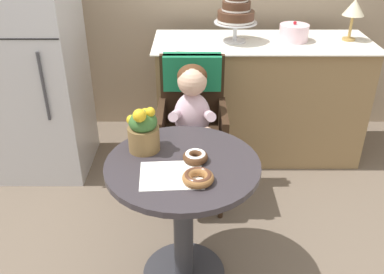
# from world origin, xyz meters

# --- Properties ---
(ground_plane) EXTENTS (8.00, 8.00, 0.00)m
(ground_plane) POSITION_xyz_m (0.00, 0.00, 0.00)
(ground_plane) COLOR #6B5B4C
(cafe_table) EXTENTS (0.72, 0.72, 0.72)m
(cafe_table) POSITION_xyz_m (0.00, 0.00, 0.51)
(cafe_table) COLOR #332D33
(cafe_table) RESTS_ON ground
(wicker_chair) EXTENTS (0.42, 0.45, 0.95)m
(wicker_chair) POSITION_xyz_m (0.04, 0.75, 0.64)
(wicker_chair) COLOR #332114
(wicker_chair) RESTS_ON ground
(seated_child) EXTENTS (0.27, 0.32, 0.73)m
(seated_child) POSITION_xyz_m (0.04, 0.59, 0.68)
(seated_child) COLOR silver
(seated_child) RESTS_ON ground
(paper_napkin) EXTENTS (0.29, 0.24, 0.00)m
(paper_napkin) POSITION_xyz_m (-0.05, -0.10, 0.72)
(paper_napkin) COLOR white
(paper_napkin) RESTS_ON cafe_table
(donut_front) EXTENTS (0.14, 0.14, 0.04)m
(donut_front) POSITION_xyz_m (0.07, -0.15, 0.74)
(donut_front) COLOR #936033
(donut_front) RESTS_ON cafe_table
(donut_mid) EXTENTS (0.12, 0.12, 0.04)m
(donut_mid) POSITION_xyz_m (0.06, 0.01, 0.74)
(donut_mid) COLOR #4C2D19
(donut_mid) RESTS_ON cafe_table
(flower_vase) EXTENTS (0.15, 0.16, 0.24)m
(flower_vase) POSITION_xyz_m (-0.19, 0.12, 0.83)
(flower_vase) COLOR brown
(flower_vase) RESTS_ON cafe_table
(display_counter) EXTENTS (1.56, 0.62, 0.90)m
(display_counter) POSITION_xyz_m (0.55, 1.30, 0.45)
(display_counter) COLOR #93754C
(display_counter) RESTS_ON ground
(tiered_cake_stand) EXTENTS (0.30, 0.30, 0.33)m
(tiered_cake_stand) POSITION_xyz_m (0.35, 1.30, 1.10)
(tiered_cake_stand) COLOR silver
(tiered_cake_stand) RESTS_ON display_counter
(round_layer_cake) EXTENTS (0.20, 0.20, 0.14)m
(round_layer_cake) POSITION_xyz_m (0.76, 1.32, 0.96)
(round_layer_cake) COLOR silver
(round_layer_cake) RESTS_ON display_counter
(table_lamp) EXTENTS (0.15, 0.15, 0.28)m
(table_lamp) POSITION_xyz_m (1.16, 1.33, 1.12)
(table_lamp) COLOR #B28C47
(table_lamp) RESTS_ON display_counter
(refrigerator) EXTENTS (0.64, 0.63, 1.70)m
(refrigerator) POSITION_xyz_m (-1.05, 1.10, 0.85)
(refrigerator) COLOR silver
(refrigerator) RESTS_ON ground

